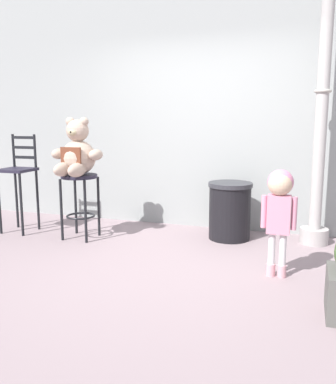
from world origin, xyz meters
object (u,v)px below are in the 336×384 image
(teddy_bear, at_px, (77,154))
(lamppost, at_px, (320,140))
(bar_stool_with_teddy, at_px, (80,192))
(child_walking, at_px, (280,200))
(bar_chair_empty, at_px, (19,176))
(trash_bin, at_px, (230,211))

(teddy_bear, xyz_separation_m, lamppost, (2.67, 0.67, 0.17))
(bar_stool_with_teddy, relative_size, child_walking, 0.79)
(bar_stool_with_teddy, bearing_deg, lamppost, 13.51)
(bar_chair_empty, bearing_deg, child_walking, -10.16)
(child_walking, xyz_separation_m, trash_bin, (-0.63, 1.08, -0.37))
(bar_stool_with_teddy, height_order, teddy_bear, teddy_bear)
(teddy_bear, xyz_separation_m, trash_bin, (1.71, 0.57, -0.68))
(teddy_bear, bearing_deg, trash_bin, 18.41)
(teddy_bear, relative_size, lamppost, 0.23)
(bar_chair_empty, bearing_deg, trash_bin, 10.88)
(bar_stool_with_teddy, bearing_deg, bar_chair_empty, 177.57)
(child_walking, xyz_separation_m, lamppost, (0.34, 1.18, 0.48))
(bar_stool_with_teddy, xyz_separation_m, teddy_bear, (0.00, -0.03, 0.46))
(bar_stool_with_teddy, distance_m, trash_bin, 1.80)
(bar_stool_with_teddy, height_order, lamppost, lamppost)
(lamppost, distance_m, bar_chair_empty, 3.64)
(bar_chair_empty, bearing_deg, bar_stool_with_teddy, -2.43)
(child_walking, relative_size, trash_bin, 1.44)
(child_walking, bearing_deg, teddy_bear, 38.74)
(trash_bin, distance_m, lamppost, 1.29)
(bar_stool_with_teddy, xyz_separation_m, bar_chair_empty, (-0.89, 0.04, 0.15))
(bar_stool_with_teddy, relative_size, trash_bin, 1.13)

